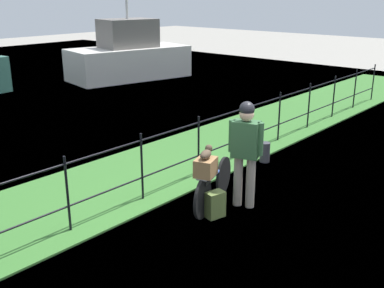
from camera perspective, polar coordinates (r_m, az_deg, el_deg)
name	(u,v)px	position (r m, az deg, el deg)	size (l,w,h in m)	color
ground_plane	(267,222)	(6.97, 9.26, -9.42)	(60.00, 60.00, 0.00)	gray
grass_strip	(140,175)	(8.58, -6.43, -3.77)	(27.00, 2.40, 0.03)	#38702D
iron_fence	(172,152)	(7.80, -2.49, -0.99)	(18.04, 0.04, 1.13)	black
bicycle_main	(213,186)	(7.25, 2.63, -5.14)	(1.52, 0.56, 0.63)	black
wooden_crate	(206,167)	(6.79, 1.69, -2.87)	(0.34, 0.27, 0.27)	olive
terrier_dog	(206,153)	(6.74, 1.79, -1.14)	(0.32, 0.22, 0.18)	#4C3D2D
cyclist_person	(246,145)	(7.04, 6.62, -0.16)	(0.38, 0.52, 1.68)	gray
backpack_on_paving	(215,204)	(6.95, 2.86, -7.45)	(0.28, 0.18, 0.40)	olive
mooring_bollard	(265,152)	(9.26, 8.96, -1.00)	(0.20, 0.20, 0.40)	#38383D
moored_boat_near	(129,57)	(18.38, -7.79, 10.62)	(4.88, 2.91, 3.86)	silver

